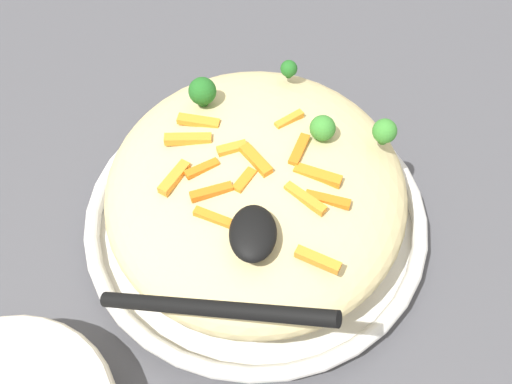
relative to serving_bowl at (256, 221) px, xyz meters
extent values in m
plane|color=#4C4C51|center=(0.00, 0.00, -0.02)|extent=(2.40, 2.40, 0.00)
cylinder|color=white|center=(0.00, 0.00, -0.01)|extent=(0.32, 0.32, 0.02)
torus|color=white|center=(0.00, 0.00, 0.01)|extent=(0.35, 0.35, 0.02)
torus|color=black|center=(0.00, 0.00, 0.01)|extent=(0.34, 0.34, 0.00)
ellipsoid|color=#DBC689|center=(0.00, 0.00, 0.05)|extent=(0.31, 0.29, 0.09)
cube|color=orange|center=(-0.02, 0.07, 0.10)|extent=(0.04, 0.03, 0.01)
cube|color=orange|center=(-0.01, 0.05, 0.10)|extent=(0.02, 0.03, 0.01)
cube|color=orange|center=(0.01, 0.02, 0.10)|extent=(0.02, 0.03, 0.01)
cube|color=orange|center=(-0.10, -0.05, 0.09)|extent=(0.02, 0.04, 0.01)
cube|color=orange|center=(0.03, 0.06, 0.10)|extent=(0.01, 0.04, 0.01)
cube|color=orange|center=(-0.01, -0.06, 0.10)|extent=(0.02, 0.04, 0.01)
cube|color=orange|center=(0.05, -0.03, 0.10)|extent=(0.02, 0.03, 0.01)
cube|color=orange|center=(-0.03, 0.04, 0.10)|extent=(0.02, 0.04, 0.01)
cube|color=orange|center=(-0.04, -0.04, 0.10)|extent=(0.03, 0.04, 0.01)
cube|color=orange|center=(0.05, 0.06, 0.09)|extent=(0.02, 0.04, 0.01)
cube|color=orange|center=(-0.04, -0.06, 0.09)|extent=(0.02, 0.04, 0.01)
cube|color=orange|center=(-0.06, 0.03, 0.09)|extent=(0.02, 0.04, 0.01)
cube|color=orange|center=(0.01, -0.04, 0.10)|extent=(0.04, 0.02, 0.01)
cube|color=orange|center=(-0.02, 0.01, 0.10)|extent=(0.03, 0.02, 0.01)
cube|color=orange|center=(0.00, 0.00, 0.10)|extent=(0.04, 0.03, 0.01)
cylinder|color=#205B1C|center=(0.08, 0.05, 0.09)|extent=(0.01, 0.01, 0.01)
sphere|color=#236B23|center=(0.08, 0.05, 0.11)|extent=(0.03, 0.03, 0.03)
cylinder|color=#377928|center=(0.04, -0.06, 0.09)|extent=(0.01, 0.01, 0.01)
sphere|color=#3D8E33|center=(0.04, -0.06, 0.11)|extent=(0.02, 0.02, 0.02)
cylinder|color=#205B1C|center=(0.12, -0.03, 0.09)|extent=(0.01, 0.01, 0.00)
sphere|color=#236B23|center=(0.12, -0.03, 0.10)|extent=(0.02, 0.02, 0.02)
cylinder|color=#377928|center=(0.03, -0.12, 0.09)|extent=(0.01, 0.01, 0.01)
sphere|color=#3D8E33|center=(0.03, -0.12, 0.11)|extent=(0.02, 0.02, 0.02)
ellipsoid|color=black|center=(-0.08, 0.00, 0.11)|extent=(0.06, 0.04, 0.02)
cylinder|color=black|center=(-0.17, 0.03, 0.14)|extent=(0.06, 0.18, 0.08)
camera|label=1|loc=(-0.38, -0.01, 0.58)|focal=47.90mm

